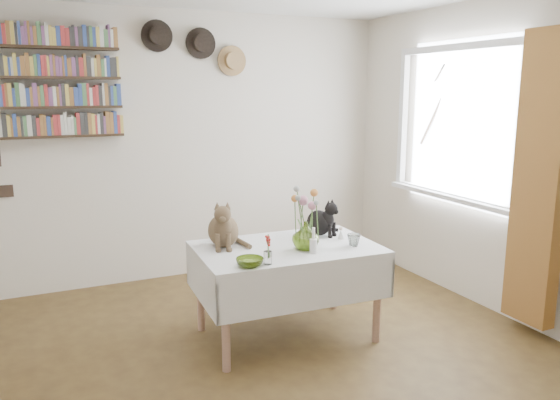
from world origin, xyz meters
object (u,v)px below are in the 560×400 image
tabby_cat (223,222)px  flower_vase (306,236)px  dining_table (287,269)px  bookshelf_unit (58,82)px  black_cat (319,216)px

tabby_cat → flower_vase: 0.59m
dining_table → flower_vase: size_ratio=6.62×
tabby_cat → flower_vase: tabby_cat is taller
dining_table → bookshelf_unit: bearing=130.7°
tabby_cat → bookshelf_unit: size_ratio=0.35×
black_cat → flower_vase: black_cat is taller
dining_table → bookshelf_unit: size_ratio=1.32×
flower_vase → bookshelf_unit: bookshelf_unit is taller
dining_table → black_cat: 0.52m
dining_table → tabby_cat: bearing=154.0°
tabby_cat → flower_vase: bearing=-13.4°
tabby_cat → black_cat: (0.77, -0.01, -0.03)m
black_cat → bookshelf_unit: size_ratio=0.29×
tabby_cat → black_cat: tabby_cat is taller
tabby_cat → black_cat: 0.77m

